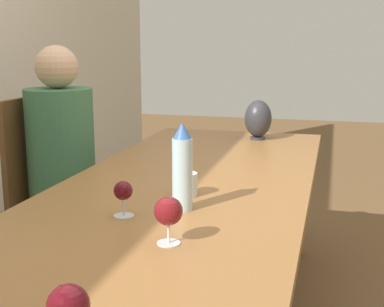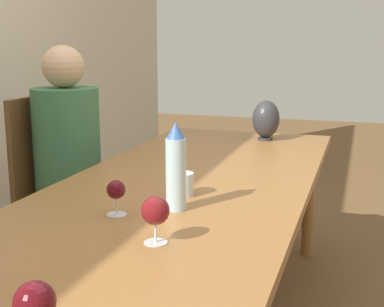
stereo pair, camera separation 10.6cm
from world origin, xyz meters
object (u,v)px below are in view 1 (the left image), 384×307
object	(u,v)px
water_bottle	(182,168)
water_tumbler	(186,184)
wine_glass_1	(123,192)
wine_glass_0	(68,307)
vase	(258,119)
wine_glass_2	(168,212)
person_far	(64,162)
chair_far	(49,190)

from	to	relation	value
water_bottle	water_tumbler	distance (m)	0.19
water_tumbler	wine_glass_1	world-z (taller)	wine_glass_1
water_tumbler	wine_glass_0	size ratio (longest dim) A/B	0.62
vase	wine_glass_1	world-z (taller)	vase
water_bottle	vase	distance (m)	1.36
wine_glass_2	person_far	size ratio (longest dim) A/B	0.11
vase	water_bottle	bearing A→B (deg)	177.50
water_bottle	vase	size ratio (longest dim) A/B	1.31
wine_glass_1	wine_glass_2	xyz separation A→B (m)	(-0.19, -0.21, 0.01)
wine_glass_0	chair_far	xyz separation A→B (m)	(1.59, 0.96, -0.30)
wine_glass_2	person_far	distance (m)	1.36
vase	wine_glass_2	xyz separation A→B (m)	(-1.66, 0.01, -0.03)
wine_glass_0	wine_glass_2	distance (m)	0.57
water_tumbler	wine_glass_1	xyz separation A→B (m)	(-0.28, 0.13, 0.04)
water_bottle	wine_glass_1	distance (m)	0.21
water_bottle	wine_glass_0	size ratio (longest dim) A/B	2.15
water_tumbler	wine_glass_1	bearing A→B (deg)	154.48
water_bottle	chair_far	bearing A→B (deg)	51.91
wine_glass_2	wine_glass_1	bearing A→B (deg)	48.17
water_bottle	chair_far	size ratio (longest dim) A/B	0.30
wine_glass_1	wine_glass_0	bearing A→B (deg)	-164.85
wine_glass_1	wine_glass_2	world-z (taller)	wine_glass_2
vase	wine_glass_1	bearing A→B (deg)	171.33
vase	person_far	xyz separation A→B (m)	(-0.63, 0.89, -0.16)
vase	wine_glass_1	size ratio (longest dim) A/B	1.93
vase	person_far	bearing A→B (deg)	125.39
water_bottle	wine_glass_1	xyz separation A→B (m)	(-0.11, 0.16, -0.06)
chair_far	person_far	bearing A→B (deg)	-90.00
wine_glass_0	person_far	xyz separation A→B (m)	(1.59, 0.87, -0.14)
wine_glass_1	person_far	distance (m)	1.08
water_tumbler	vase	world-z (taller)	vase
wine_glass_0	person_far	world-z (taller)	person_far
water_bottle	wine_glass_1	size ratio (longest dim) A/B	2.54
vase	wine_glass_0	distance (m)	2.22
wine_glass_0	wine_glass_2	bearing A→B (deg)	-0.74
wine_glass_0	wine_glass_1	world-z (taller)	wine_glass_0
water_tumbler	person_far	world-z (taller)	person_far
chair_far	wine_glass_1	bearing A→B (deg)	-137.84
chair_far	wine_glass_0	bearing A→B (deg)	-148.85
water_tumbler	vase	xyz separation A→B (m)	(1.19, -0.09, 0.08)
vase	chair_far	xyz separation A→B (m)	(-0.63, 0.98, -0.32)
water_tumbler	chair_far	bearing A→B (deg)	57.76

